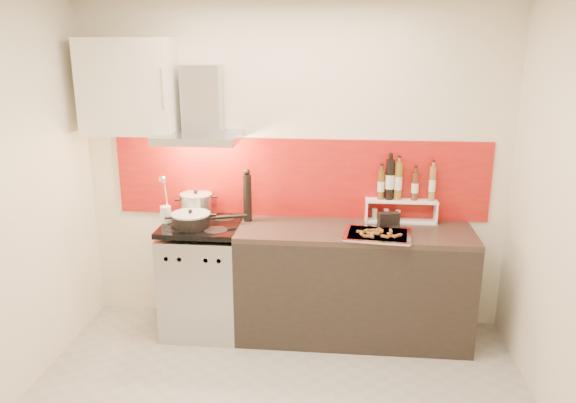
# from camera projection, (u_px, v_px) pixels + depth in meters

# --- Properties ---
(back_wall) EXTENTS (3.40, 0.02, 2.60)m
(back_wall) POSITION_uv_depth(u_px,v_px,m) (294.00, 168.00, 4.50)
(back_wall) COLOR silver
(back_wall) RESTS_ON ground
(backsplash) EXTENTS (3.00, 0.02, 0.64)m
(backsplash) POSITION_uv_depth(u_px,v_px,m) (300.00, 178.00, 4.51)
(backsplash) COLOR #A00815
(backsplash) RESTS_ON back_wall
(range_stove) EXTENTS (0.60, 0.60, 0.91)m
(range_stove) POSITION_uv_depth(u_px,v_px,m) (203.00, 279.00, 4.52)
(range_stove) COLOR #B7B7BA
(range_stove) RESTS_ON ground
(counter) EXTENTS (1.80, 0.60, 0.90)m
(counter) POSITION_uv_depth(u_px,v_px,m) (353.00, 283.00, 4.41)
(counter) COLOR black
(counter) RESTS_ON ground
(range_hood) EXTENTS (0.62, 0.50, 0.61)m
(range_hood) POSITION_uv_depth(u_px,v_px,m) (201.00, 114.00, 4.29)
(range_hood) COLOR #B7B7BA
(range_hood) RESTS_ON back_wall
(upper_cabinet) EXTENTS (0.70, 0.35, 0.72)m
(upper_cabinet) POSITION_uv_depth(u_px,v_px,m) (129.00, 86.00, 4.28)
(upper_cabinet) COLOR silver
(upper_cabinet) RESTS_ON back_wall
(stock_pot) EXTENTS (0.26, 0.26, 0.22)m
(stock_pot) POSITION_uv_depth(u_px,v_px,m) (196.00, 205.00, 4.55)
(stock_pot) COLOR #B7B7BA
(stock_pot) RESTS_ON range_stove
(saute_pan) EXTENTS (0.57, 0.30, 0.14)m
(saute_pan) POSITION_uv_depth(u_px,v_px,m) (192.00, 220.00, 4.31)
(saute_pan) COLOR black
(saute_pan) RESTS_ON range_stove
(utensil_jar) EXTENTS (0.08, 0.13, 0.40)m
(utensil_jar) POSITION_uv_depth(u_px,v_px,m) (165.00, 209.00, 4.38)
(utensil_jar) COLOR silver
(utensil_jar) RESTS_ON range_stove
(pepper_mill) EXTENTS (0.07, 0.07, 0.43)m
(pepper_mill) POSITION_uv_depth(u_px,v_px,m) (247.00, 196.00, 4.42)
(pepper_mill) COLOR black
(pepper_mill) RESTS_ON counter
(step_shelf) EXTENTS (0.56, 0.15, 0.50)m
(step_shelf) POSITION_uv_depth(u_px,v_px,m) (400.00, 195.00, 4.41)
(step_shelf) COLOR white
(step_shelf) RESTS_ON counter
(caddy_box) EXTENTS (0.17, 0.10, 0.14)m
(caddy_box) POSITION_uv_depth(u_px,v_px,m) (389.00, 221.00, 4.28)
(caddy_box) COLOR black
(caddy_box) RESTS_ON counter
(baking_tray) EXTENTS (0.52, 0.42, 0.03)m
(baking_tray) POSITION_uv_depth(u_px,v_px,m) (378.00, 235.00, 4.12)
(baking_tray) COLOR silver
(baking_tray) RESTS_ON counter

